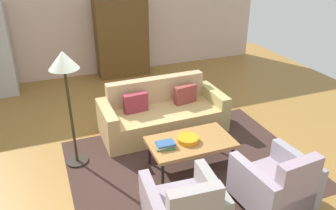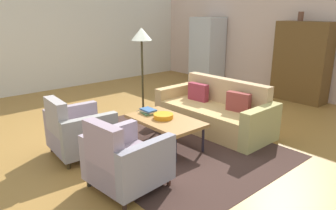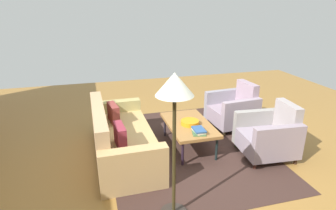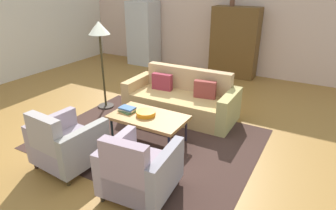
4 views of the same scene
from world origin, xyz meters
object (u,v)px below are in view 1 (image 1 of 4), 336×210
Objects in this scene: armchair_right at (277,186)px; fruit_bowl at (188,139)px; coffee_table at (191,143)px; floor_lamp at (65,71)px; couch at (162,114)px; book_stack at (165,145)px; cabinet at (122,38)px.

armchair_right reaches higher than fruit_bowl.
coffee_table is 0.70× the size of floor_lamp.
couch is 1.97m from floor_lamp.
armchair_right reaches higher than coffee_table.
coffee_table is 0.40m from book_stack.
cabinet reaches higher than floor_lamp.
floor_lamp is (-2.13, 1.88, 1.10)m from armchair_right.
couch is at bearing 17.23° from floor_lamp.
coffee_table is (0.00, -1.19, 0.12)m from couch.
coffee_table is at bearing 112.45° from armchair_right.
book_stack is at bearing -33.11° from floor_lamp.
cabinet is (0.06, 4.06, 0.49)m from coffee_table.
cabinet is at bearing 90.92° from armchair_right.
couch is 1.76× the size of coffee_table.
armchair_right is at bearing -48.81° from book_stack.
fruit_bowl is 4.08m from cabinet.
floor_lamp is at bearing -115.43° from cabinet.
fruit_bowl is 1.02× the size of book_stack.
coffee_table is 1.98m from floor_lamp.
armchair_right reaches higher than couch.
book_stack is 4.13m from cabinet.
cabinet is at bearing -92.16° from couch.
floor_lamp reaches higher than armchair_right.
coffee_table is at bearing 3.36° from book_stack.
armchair_right is 5.28m from cabinet.
cabinet reaches higher than book_stack.
cabinet is 1.05× the size of floor_lamp.
armchair_right is 2.96× the size of book_stack.
floor_lamp is (-1.48, 0.71, 0.97)m from fruit_bowl.
floor_lamp is at bearing 154.23° from fruit_bowl.
couch is at bearing -91.32° from cabinet.
book_stack is at bearing -176.64° from coffee_table.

